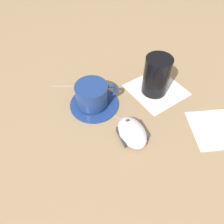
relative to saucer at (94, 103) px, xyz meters
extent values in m
plane|color=#9E7F5B|center=(0.08, 0.13, 0.00)|extent=(3.00, 3.00, 0.00)
cylinder|color=navy|center=(0.00, 0.00, 0.00)|extent=(0.13, 0.13, 0.01)
cylinder|color=navy|center=(0.00, 0.00, 0.03)|extent=(0.09, 0.09, 0.06)
torus|color=navy|center=(0.02, 0.04, 0.04)|extent=(0.03, 0.05, 0.04)
ellipsoid|color=silver|center=(0.14, 0.01, 0.01)|extent=(0.11, 0.09, 0.03)
cylinder|color=#38383D|center=(0.12, 0.02, 0.02)|extent=(0.01, 0.01, 0.01)
cube|color=#38383D|center=(0.13, -0.01, 0.01)|extent=(0.05, 0.02, 0.01)
cube|color=#38383D|center=(0.15, 0.04, 0.01)|extent=(0.05, 0.02, 0.01)
cylinder|color=gray|center=(0.07, 0.02, 0.00)|extent=(0.04, 0.01, 0.00)
cylinder|color=gray|center=(0.03, 0.02, 0.00)|extent=(0.04, 0.01, 0.00)
cylinder|color=gray|center=(-0.02, 0.03, 0.00)|extent=(0.04, 0.00, 0.00)
cylinder|color=gray|center=(-0.06, 0.02, 0.00)|extent=(0.04, 0.02, 0.00)
cylinder|color=gray|center=(-0.10, -0.01, 0.00)|extent=(0.03, 0.04, 0.00)
cylinder|color=gray|center=(-0.12, -0.04, 0.00)|extent=(0.03, 0.04, 0.00)
sphere|color=gray|center=(0.09, 0.03, 0.00)|extent=(0.00, 0.00, 0.00)
sphere|color=gray|center=(0.05, 0.02, 0.00)|extent=(0.00, 0.00, 0.00)
sphere|color=gray|center=(0.00, 0.03, 0.00)|extent=(0.00, 0.00, 0.00)
sphere|color=gray|center=(-0.04, 0.03, 0.00)|extent=(0.00, 0.00, 0.00)
sphere|color=gray|center=(-0.08, 0.01, 0.00)|extent=(0.00, 0.00, 0.00)
sphere|color=gray|center=(-0.11, -0.02, 0.00)|extent=(0.00, 0.00, 0.00)
sphere|color=gray|center=(-0.14, -0.06, 0.00)|extent=(0.00, 0.00, 0.00)
cube|color=white|center=(0.06, 0.18, 0.00)|extent=(0.15, 0.15, 0.00)
cylinder|color=black|center=(0.06, 0.17, 0.05)|extent=(0.07, 0.07, 0.11)
cube|color=white|center=(0.25, 0.19, 0.00)|extent=(0.17, 0.17, 0.00)
camera|label=1|loc=(0.35, -0.21, 0.44)|focal=35.00mm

